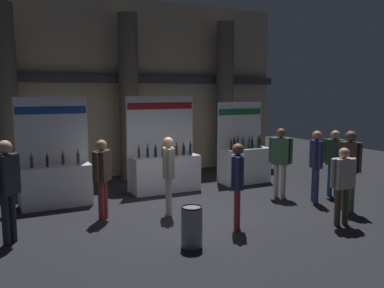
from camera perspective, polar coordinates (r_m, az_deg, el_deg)
ground_plane at (r=8.95m, az=-0.42°, el=-9.99°), size 24.00×24.00×0.00m
hall_colonnade at (r=12.94m, az=-9.62°, el=7.50°), size 11.09×1.10×5.57m
exhibitor_booth_0 at (r=10.02m, az=-18.74°, el=-4.87°), size 1.67×0.66×2.56m
exhibitor_booth_1 at (r=10.90m, az=-3.85°, el=-3.51°), size 1.93×0.66×2.56m
exhibitor_booth_2 at (r=12.00m, az=7.45°, el=-2.54°), size 1.51×0.66×2.36m
trash_bin at (r=7.11m, az=-0.03°, el=-11.61°), size 0.37×0.37×0.72m
visitor_0 at (r=10.21m, az=17.18°, el=-2.22°), size 0.31×0.46×1.75m
visitor_1 at (r=9.62m, az=21.44°, el=-2.57°), size 0.37×0.48×1.82m
visitor_2 at (r=7.76m, az=-24.78°, el=-4.83°), size 0.46×0.46×1.85m
visitor_3 at (r=8.72m, az=-3.35°, el=-3.58°), size 0.31×0.51×1.71m
visitor_4 at (r=10.42m, az=12.43°, el=-1.64°), size 0.46×0.48×1.77m
visitor_5 at (r=8.60m, az=20.61°, el=-4.69°), size 0.58×0.31×1.58m
visitor_6 at (r=8.66m, az=-12.61°, el=-3.83°), size 0.45×0.47×1.69m
visitor_7 at (r=10.92m, az=19.54°, el=-1.79°), size 0.40×0.48×1.71m
visitor_8 at (r=7.85m, az=6.47°, el=-4.92°), size 0.39×0.45×1.70m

